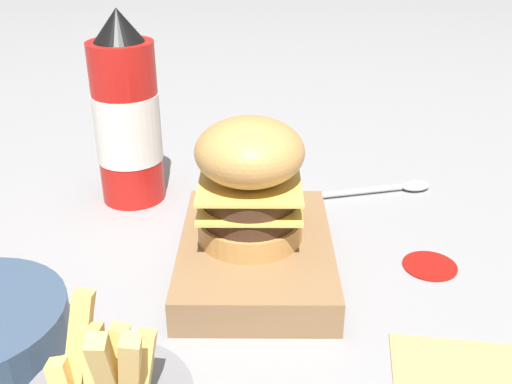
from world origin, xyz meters
TOP-DOWN VIEW (x-y plane):
  - ground_plane at (0.00, 0.00)m, footprint 6.00×6.00m
  - serving_board at (-0.01, 0.02)m, footprint 0.21×0.14m
  - burger at (-0.01, 0.02)m, footprint 0.10×0.10m
  - ketchup_bottle at (0.14, 0.16)m, footprint 0.08×0.08m
  - spoon at (0.16, -0.15)m, footprint 0.05×0.15m
  - ketchup_puddle at (-0.01, -0.16)m, footprint 0.05×0.05m

SIDE VIEW (x-z plane):
  - ground_plane at x=0.00m, z-range 0.00..0.00m
  - ketchup_puddle at x=-0.01m, z-range 0.00..0.00m
  - spoon at x=0.16m, z-range 0.00..0.01m
  - serving_board at x=-0.01m, z-range 0.00..0.03m
  - burger at x=-0.01m, z-range 0.03..0.15m
  - ketchup_bottle at x=0.14m, z-range -0.01..0.21m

